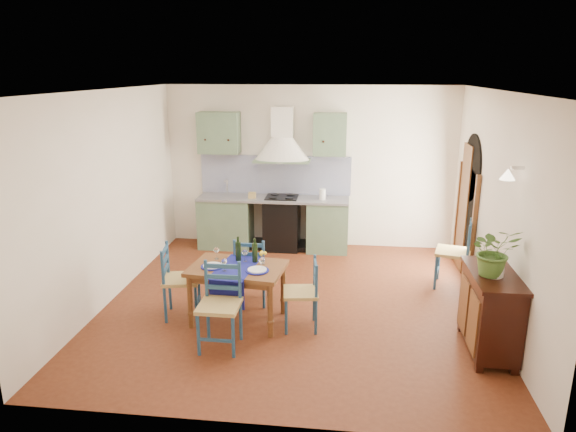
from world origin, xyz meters
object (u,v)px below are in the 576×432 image
object	(u,v)px
sideboard	(490,309)
potted_plant	(494,251)
dining_table	(238,273)
chair_near	(220,305)

from	to	relation	value
sideboard	potted_plant	size ratio (longest dim) A/B	1.93
dining_table	sideboard	size ratio (longest dim) A/B	1.16
potted_plant	chair_near	bearing A→B (deg)	-176.54
dining_table	potted_plant	world-z (taller)	potted_plant
chair_near	potted_plant	world-z (taller)	potted_plant
potted_plant	sideboard	bearing A→B (deg)	56.52
chair_near	potted_plant	size ratio (longest dim) A/B	1.79
sideboard	potted_plant	xyz separation A→B (m)	(-0.04, -0.06, 0.70)
chair_near	sideboard	world-z (taller)	chair_near
chair_near	potted_plant	bearing A→B (deg)	3.46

